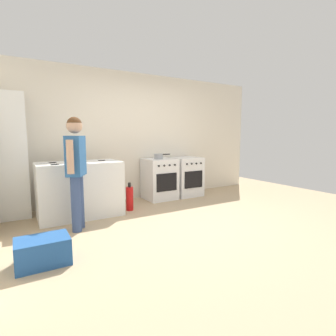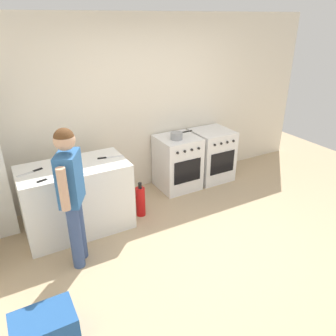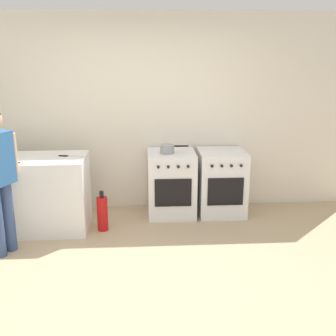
% 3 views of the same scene
% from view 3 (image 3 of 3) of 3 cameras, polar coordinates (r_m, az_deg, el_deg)
% --- Properties ---
extents(ground_plane, '(8.00, 8.00, 0.00)m').
position_cam_3_polar(ground_plane, '(4.25, -2.86, -14.26)').
color(ground_plane, tan).
extents(back_wall, '(6.00, 0.10, 2.60)m').
position_cam_3_polar(back_wall, '(5.69, -3.33, 7.42)').
color(back_wall, silver).
rests_on(back_wall, ground).
extents(counter_unit, '(1.30, 0.70, 0.90)m').
position_cam_3_polar(counter_unit, '(5.33, -17.82, -3.34)').
color(counter_unit, white).
rests_on(counter_unit, ground).
extents(oven_left, '(0.61, 0.62, 0.85)m').
position_cam_3_polar(oven_left, '(5.54, 0.46, -2.08)').
color(oven_left, white).
rests_on(oven_left, ground).
extents(oven_right, '(0.61, 0.62, 0.85)m').
position_cam_3_polar(oven_right, '(5.62, 7.21, -1.94)').
color(oven_right, white).
rests_on(oven_right, ground).
extents(pot, '(0.36, 0.18, 0.11)m').
position_cam_3_polar(pot, '(5.35, -0.08, 2.58)').
color(pot, gray).
rests_on(pot, oven_left).
extents(knife_carving, '(0.33, 0.09, 0.01)m').
position_cam_3_polar(knife_carving, '(5.12, -12.99, 1.57)').
color(knife_carving, silver).
rests_on(knife_carving, counter_unit).
extents(knife_utility, '(0.25, 0.10, 0.01)m').
position_cam_3_polar(knife_utility, '(4.98, -19.40, 0.67)').
color(knife_utility, silver).
rests_on(knife_utility, counter_unit).
extents(fire_extinguisher, '(0.13, 0.13, 0.50)m').
position_cam_3_polar(fire_extinguisher, '(5.17, -8.87, -6.08)').
color(fire_extinguisher, red).
rests_on(fire_extinguisher, ground).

